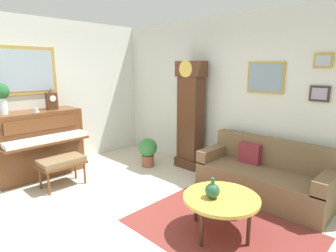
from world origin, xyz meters
The scene contains 14 objects.
ground_plane centered at (0.00, 0.00, -0.05)m, with size 6.40×6.00×0.10m, color beige.
wall_left centered at (-2.60, 0.00, 1.41)m, with size 0.13×4.90×2.80m.
wall_back centered at (0.02, 2.40, 1.40)m, with size 5.30×0.13×2.80m.
area_rug centered at (1.08, 0.70, 0.00)m, with size 2.10×1.50×0.01m, color maroon.
piano centered at (-2.23, -0.11, 0.59)m, with size 0.87×1.44×1.17m.
piano_bench centered at (-1.46, -0.05, 0.41)m, with size 0.42×0.70×0.48m.
grandfather_clock centered at (-0.56, 2.08, 0.96)m, with size 0.52×0.34×2.03m.
couch centered at (1.03, 1.91, 0.31)m, with size 1.90×0.80×0.84m.
coffee_table centered at (1.11, 0.64, 0.43)m, with size 0.88×0.88×0.46m.
mantel_clock centered at (-2.23, 0.19, 1.34)m, with size 0.13×0.18×0.38m.
flower_vase centered at (-2.23, -0.60, 1.48)m, with size 0.26×0.26×0.58m.
teacup centered at (-2.09, -0.14, 1.19)m, with size 0.12×0.12×0.06m.
green_jug centered at (1.06, 0.54, 0.54)m, with size 0.17×0.17×0.24m.
potted_plant centered at (-1.16, 1.54, 0.32)m, with size 0.36×0.36×0.56m.
Camera 1 is at (2.71, -1.89, 1.91)m, focal length 29.53 mm.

